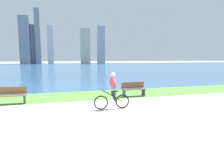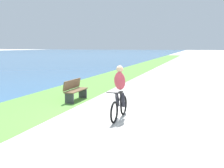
% 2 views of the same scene
% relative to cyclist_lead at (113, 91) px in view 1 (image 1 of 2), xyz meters
% --- Properties ---
extents(ground_plane, '(300.00, 300.00, 0.00)m').
position_rel_cyclist_lead_xyz_m(ground_plane, '(-0.07, 0.12, -0.84)').
color(ground_plane, '#B2AFA8').
extents(grass_strip_bayside, '(120.00, 3.27, 0.01)m').
position_rel_cyclist_lead_xyz_m(grass_strip_bayside, '(-0.07, 3.72, -0.84)').
color(grass_strip_bayside, '#59933D').
rests_on(grass_strip_bayside, ground).
extents(bay_water_surface, '(300.00, 87.76, 0.00)m').
position_rel_cyclist_lead_xyz_m(bay_water_surface, '(-0.07, 49.23, -0.84)').
color(bay_water_surface, '#386693').
rests_on(bay_water_surface, ground).
extents(cyclist_lead, '(1.72, 0.52, 1.71)m').
position_rel_cyclist_lead_xyz_m(cyclist_lead, '(0.00, 0.00, 0.00)').
color(cyclist_lead, black).
rests_on(cyclist_lead, ground).
extents(bench_near_path, '(1.50, 0.47, 0.90)m').
position_rel_cyclist_lead_xyz_m(bench_near_path, '(-4.78, 2.44, -0.39)').
color(bench_near_path, brown).
rests_on(bench_near_path, ground).
extents(bench_far_along_path, '(1.50, 0.47, 0.90)m').
position_rel_cyclist_lead_xyz_m(bench_far_along_path, '(2.13, 2.62, -0.39)').
color(bench_far_along_path, brown).
rests_on(bench_far_along_path, ground).
extents(city_skyline_far_shore, '(36.25, 9.58, 23.50)m').
position_rel_cyclist_lead_xyz_m(city_skyline_far_shore, '(-3.32, 83.56, 8.44)').
color(city_skyline_far_shore, slate).
rests_on(city_skyline_far_shore, ground).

